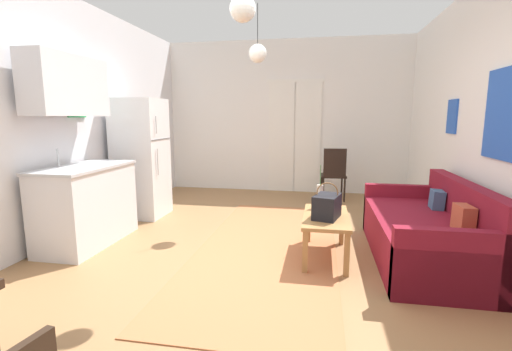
{
  "coord_description": "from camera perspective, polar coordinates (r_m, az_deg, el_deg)",
  "views": [
    {
      "loc": [
        0.69,
        -3.35,
        1.45
      ],
      "look_at": [
        -0.08,
        0.87,
        0.74
      ],
      "focal_mm": 25.01,
      "sensor_mm": 36.0,
      "label": 1
    }
  ],
  "objects": [
    {
      "name": "pendant_lamp_near",
      "position": [
        3.25,
        -2.15,
        25.11
      ],
      "size": [
        0.22,
        0.22,
        0.65
      ],
      "color": "black"
    },
    {
      "name": "pendant_lamp_far",
      "position": [
        4.88,
        0.25,
        18.96
      ],
      "size": [
        0.24,
        0.24,
        0.73
      ],
      "color": "black"
    },
    {
      "name": "coffee_table",
      "position": [
        3.76,
        11.1,
        -7.26
      ],
      "size": [
        0.46,
        0.93,
        0.45
      ],
      "color": "#A87542",
      "rests_on": "ground_plane"
    },
    {
      "name": "accent_chair",
      "position": [
        6.29,
        12.33,
        0.54
      ],
      "size": [
        0.45,
        0.43,
        0.92
      ],
      "rotation": [
        0.0,
        0.0,
        3.23
      ],
      "color": "black",
      "rests_on": "ground_plane"
    },
    {
      "name": "kitchen_counter",
      "position": [
        4.46,
        -26.1,
        0.13
      ],
      "size": [
        0.6,
        1.2,
        2.1
      ],
      "color": "silver",
      "rests_on": "ground_plane"
    },
    {
      "name": "wall_back",
      "position": [
        6.96,
        4.76,
        9.18
      ],
      "size": [
        4.76,
        0.13,
        2.87
      ],
      "color": "white",
      "rests_on": "ground_plane"
    },
    {
      "name": "wall_left",
      "position": [
        4.51,
        -32.04,
        7.85
      ],
      "size": [
        0.12,
        7.27,
        2.87
      ],
      "color": "silver",
      "rests_on": "ground_plane"
    },
    {
      "name": "handbag",
      "position": [
        3.62,
        11.27,
        -4.81
      ],
      "size": [
        0.3,
        0.38,
        0.36
      ],
      "color": "black",
      "rests_on": "coffee_table"
    },
    {
      "name": "refrigerator",
      "position": [
        5.43,
        -17.89,
        2.64
      ],
      "size": [
        0.67,
        0.63,
        1.7
      ],
      "color": "white",
      "rests_on": "ground_plane"
    },
    {
      "name": "bamboo_vase",
      "position": [
        4.01,
        10.18,
        -3.26
      ],
      "size": [
        0.07,
        0.07,
        0.48
      ],
      "color": "beige",
      "rests_on": "coffee_table"
    },
    {
      "name": "couch",
      "position": [
        4.06,
        26.03,
        -8.42
      ],
      "size": [
        0.92,
        1.93,
        0.81
      ],
      "color": "maroon",
      "rests_on": "ground_plane"
    },
    {
      "name": "area_rug",
      "position": [
        4.05,
        1.89,
        -11.44
      ],
      "size": [
        1.49,
        3.64,
        0.01
      ],
      "primitive_type": "cube",
      "color": "#B26B42",
      "rests_on": "ground_plane"
    },
    {
      "name": "ground_plane",
      "position": [
        3.73,
        -1.24,
        -14.25
      ],
      "size": [
        5.16,
        7.67,
        0.1
      ],
      "primitive_type": "cube",
      "color": "#996D44"
    }
  ]
}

